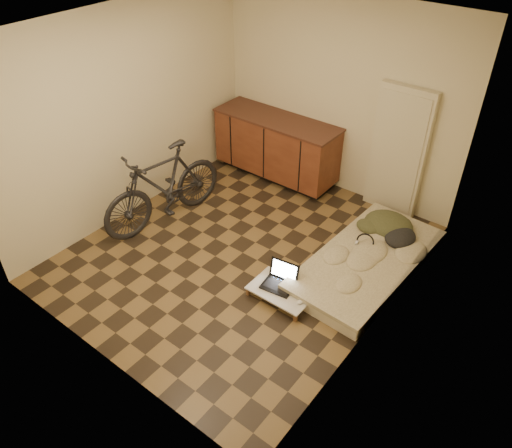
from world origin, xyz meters
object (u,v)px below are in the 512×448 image
Objects in this scene: bicycle at (163,183)px; lap_desk at (282,291)px; futon at (367,262)px; laptop at (280,280)px.

bicycle reaches higher than lap_desk.
lap_desk is at bearing 1.53° from bicycle.
futon reaches higher than lap_desk.
bicycle is at bearing 166.50° from laptop.
lap_desk is (2.00, -0.24, -0.47)m from bicycle.
bicycle is 0.85× the size of futon.
laptop is (1.93, -0.18, -0.41)m from bicycle.
lap_desk is 0.11m from laptop.
laptop is (-0.57, -0.92, 0.07)m from futon.
futon is 1.08m from laptop.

